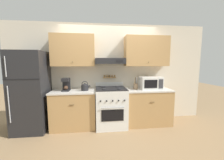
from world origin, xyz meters
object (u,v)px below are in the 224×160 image
at_px(utensil_crock, 135,86).
at_px(microwave, 150,83).
at_px(refrigerator, 31,92).
at_px(coffee_maker, 66,84).
at_px(tea_kettle, 85,87).
at_px(stove_range, 111,107).

bearing_deg(utensil_crock, microwave, 2.62).
bearing_deg(microwave, refrigerator, -178.72).
xyz_separation_m(coffee_maker, microwave, (2.08, -0.01, 0.00)).
xyz_separation_m(tea_kettle, coffee_maker, (-0.44, 0.03, 0.06)).
distance_m(stove_range, tea_kettle, 0.80).
bearing_deg(microwave, stove_range, -177.04).
relative_size(stove_range, tea_kettle, 4.66).
height_order(stove_range, utensil_crock, utensil_crock).
bearing_deg(tea_kettle, coffee_maker, 176.15).
xyz_separation_m(stove_range, tea_kettle, (-0.62, 0.03, 0.51)).
distance_m(coffee_maker, utensil_crock, 1.69).
bearing_deg(utensil_crock, stove_range, -176.84).
height_order(coffee_maker, microwave, microwave).
distance_m(refrigerator, utensil_crock, 2.45).
bearing_deg(coffee_maker, tea_kettle, -3.85).
distance_m(refrigerator, microwave, 2.84).
height_order(tea_kettle, microwave, microwave).
xyz_separation_m(stove_range, utensil_crock, (0.62, 0.03, 0.50)).
relative_size(coffee_maker, microwave, 0.57).
bearing_deg(stove_range, coffee_maker, 176.55).
relative_size(stove_range, microwave, 1.97).
bearing_deg(stove_range, utensil_crock, 3.16).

